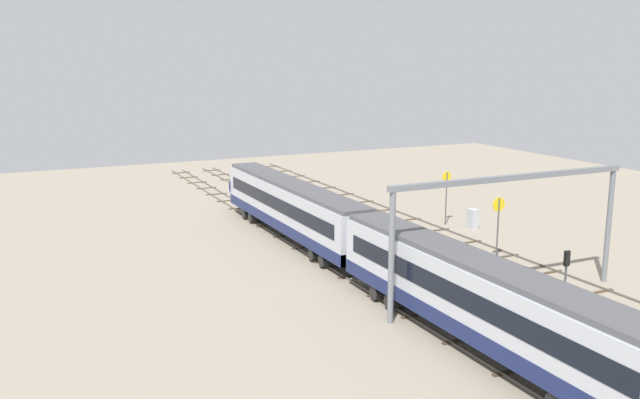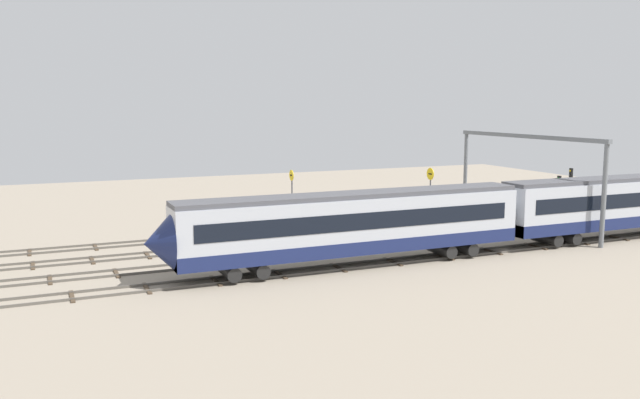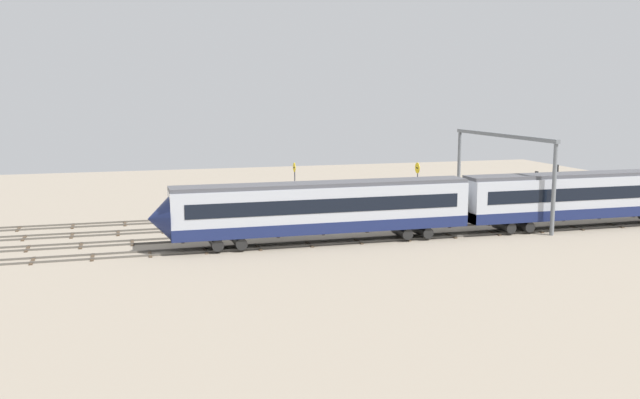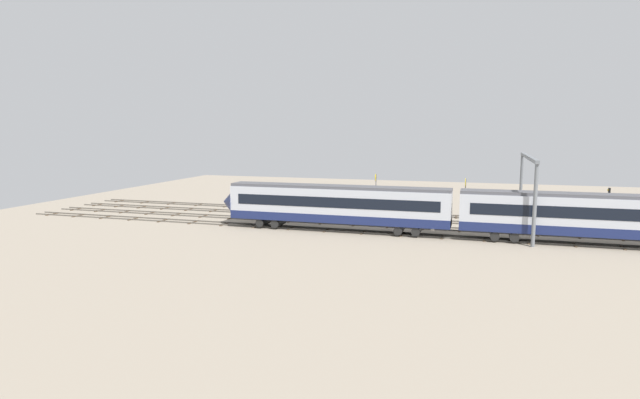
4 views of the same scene
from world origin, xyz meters
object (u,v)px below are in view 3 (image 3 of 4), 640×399
Objects in this scene: speed_sign_mid_trackside at (417,179)px; relay_cabinet at (314,200)px; signal_light_trackside_approach at (556,179)px; signal_light_trackside_departure at (536,186)px; speed_sign_near_foreground at (295,180)px; overhead_gantry at (501,154)px; train at (458,204)px.

speed_sign_mid_trackside is 10.87m from relay_cabinet.
signal_light_trackside_approach is 1.05× the size of signal_light_trackside_departure.
overhead_gantry is at bearing 155.04° from speed_sign_near_foreground.
overhead_gantry is 3.94× the size of signal_light_trackside_approach.
speed_sign_near_foreground is 0.99× the size of speed_sign_mid_trackside.
signal_light_trackside_departure is at bearing -173.06° from overhead_gantry.
relay_cabinet is at bearing -31.53° from overhead_gantry.
speed_sign_mid_trackside reaches higher than relay_cabinet.
overhead_gantry is at bearing 148.47° from relay_cabinet.
speed_sign_mid_trackside is at bearing 151.50° from relay_cabinet.
speed_sign_near_foreground reaches higher than train.
speed_sign_mid_trackside is (-1.22, -11.18, 0.77)m from train.
train is 13.93m from signal_light_trackside_departure.
overhead_gantry reaches higher than relay_cabinet.
signal_light_trackside_approach is 5.60m from signal_light_trackside_departure.
train is at bearing 116.46° from relay_cabinet.
signal_light_trackside_departure is 2.34× the size of relay_cabinet.
speed_sign_near_foreground reaches higher than relay_cabinet.
speed_sign_mid_trackside is at bearing -96.23° from train.
overhead_gantry is 4.13× the size of signal_light_trackside_departure.
speed_sign_near_foreground is at bearing -55.10° from train.
speed_sign_mid_trackside is 1.12× the size of signal_light_trackside_approach.
overhead_gantry is (-7.79, -6.50, 3.47)m from train.
speed_sign_near_foreground is (18.24, -8.49, -2.85)m from overhead_gantry.
overhead_gantry is 3.56× the size of speed_sign_near_foreground.
speed_sign_near_foreground is 23.87m from signal_light_trackside_departure.
speed_sign_near_foreground is 2.72× the size of relay_cabinet.
speed_sign_mid_trackside is 2.76× the size of relay_cabinet.
speed_sign_mid_trackside is (-11.68, 3.81, 0.14)m from speed_sign_near_foreground.
signal_light_trackside_approach is (-8.79, -3.79, -3.17)m from overhead_gantry.
relay_cabinet is (24.65, -5.94, -2.04)m from signal_light_trackside_approach.
relay_cabinet is (20.11, -9.21, -1.92)m from signal_light_trackside_departure.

